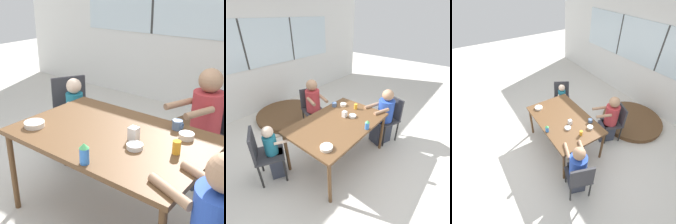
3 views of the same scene
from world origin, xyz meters
The scene contains 13 objects.
ground_plane centered at (0.00, 0.00, 0.00)m, with size 16.00×16.00×0.00m, color beige.
dining_table centered at (0.00, 0.00, 0.71)m, with size 1.52×0.99×0.77m.
chair_for_man_blue_shirt centered at (0.41, 1.09, 0.54)m, with size 0.52×0.52×0.89m.
chair_for_toddler centered at (-1.02, 0.57, 0.54)m, with size 0.54×0.54×0.89m.
person_man_blue_shirt centered at (0.36, 0.94, 0.53)m, with size 0.45×0.58×1.14m.
person_toddler centered at (-0.89, 0.50, 0.45)m, with size 0.38×0.32×0.93m.
coffee_mug centered at (0.36, 0.38, 0.80)m, with size 0.09×0.08×0.08m.
sippy_cup centered at (0.13, -0.45, 0.84)m, with size 0.07×0.07×0.15m.
juice_glass centered at (0.53, 0.03, 0.81)m, with size 0.06×0.06×0.09m.
milk_carton_small centered at (0.19, 0.02, 0.82)m, with size 0.07×0.07×0.10m.
bowl_white_shallow centered at (0.49, 0.28, 0.79)m, with size 0.11×0.11×0.04m.
bowl_cereal centered at (0.27, -0.09, 0.78)m, with size 0.12×0.12×0.04m.
bowl_fruit centered at (-0.57, -0.28, 0.79)m, with size 0.16×0.16×0.04m.
Camera 1 is at (1.33, -1.70, 1.83)m, focal length 50.00 mm.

